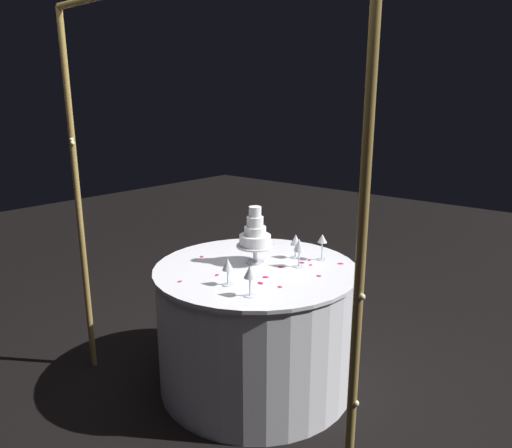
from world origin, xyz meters
name	(u,v)px	position (x,y,z in m)	size (l,w,h in m)	color
ground_plane	(256,380)	(0.00, 0.00, 0.00)	(12.00, 12.00, 0.00)	black
decorative_arch	(179,161)	(0.00, 0.54, 1.40)	(1.90, 0.05, 2.17)	olive
main_table	(256,325)	(0.00, 0.00, 0.37)	(1.17, 1.17, 0.74)	white
tiered_cake	(255,235)	(0.05, -0.05, 0.91)	(0.22, 0.22, 0.34)	silver
wine_glass_0	(299,246)	(-0.19, -0.16, 0.86)	(0.06, 0.06, 0.17)	silver
wine_glass_1	(296,241)	(-0.08, -0.28, 0.85)	(0.06, 0.06, 0.15)	silver
wine_glass_2	(250,273)	(-0.25, 0.34, 0.86)	(0.06, 0.06, 0.16)	silver
wine_glass_3	(322,240)	(-0.22, -0.35, 0.86)	(0.06, 0.06, 0.16)	silver
wine_glass_4	(228,266)	(-0.06, 0.30, 0.84)	(0.06, 0.06, 0.14)	silver
rose_petal_0	(319,276)	(-0.36, -0.11, 0.74)	(0.03, 0.02, 0.00)	#C61951
rose_petal_1	(180,281)	(0.16, 0.43, 0.74)	(0.03, 0.02, 0.00)	#C61951
rose_petal_2	(260,283)	(-0.18, 0.18, 0.74)	(0.04, 0.03, 0.00)	#C61951
rose_petal_3	(309,260)	(-0.17, -0.29, 0.74)	(0.03, 0.02, 0.00)	#C61951
rose_petal_4	(281,267)	(-0.11, -0.09, 0.74)	(0.04, 0.03, 0.00)	#C61951
rose_petal_5	(273,245)	(0.19, -0.40, 0.74)	(0.03, 0.02, 0.00)	#C61951
rose_petal_6	(341,264)	(-0.35, -0.36, 0.74)	(0.04, 0.02, 0.00)	#C61951
rose_petal_7	(217,275)	(0.08, 0.24, 0.74)	(0.03, 0.02, 0.00)	#C61951
rose_petal_8	(301,263)	(-0.16, -0.22, 0.74)	(0.04, 0.03, 0.00)	#C61951
rose_petal_9	(280,287)	(-0.29, 0.15, 0.74)	(0.03, 0.02, 0.00)	#C61951
rose_petal_10	(202,257)	(0.37, 0.08, 0.74)	(0.03, 0.02, 0.00)	#C61951
rose_petal_11	(266,277)	(-0.15, 0.09, 0.74)	(0.03, 0.02, 0.00)	#C61951
rose_petal_12	(311,265)	(-0.22, -0.23, 0.74)	(0.02, 0.02, 0.00)	#C61951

